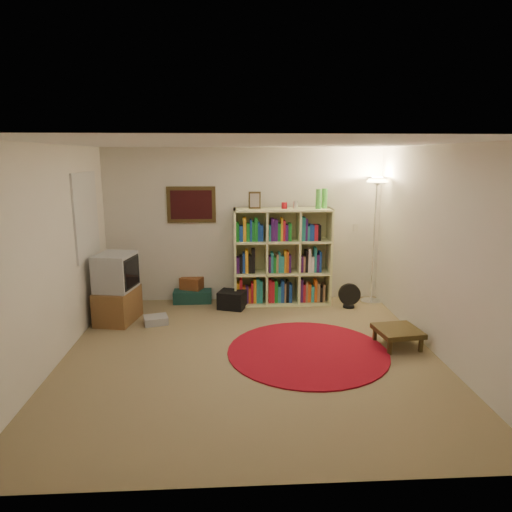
{
  "coord_description": "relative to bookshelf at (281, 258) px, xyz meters",
  "views": [
    {
      "loc": [
        -0.22,
        -5.15,
        2.36
      ],
      "look_at": [
        0.1,
        0.6,
        1.1
      ],
      "focal_mm": 32.0,
      "sensor_mm": 36.0,
      "label": 1
    }
  ],
  "objects": [
    {
      "name": "room",
      "position": [
        -0.63,
        -1.95,
        0.51
      ],
      "size": [
        4.54,
        4.54,
        2.54
      ],
      "color": "olive",
      "rests_on": "ground"
    },
    {
      "name": "bookshelf",
      "position": [
        0.0,
        0.0,
        0.0
      ],
      "size": [
        1.55,
        0.44,
        1.86
      ],
      "rotation": [
        0.0,
        0.0,
        -0.0
      ],
      "color": "#FAFFAA",
      "rests_on": "ground"
    },
    {
      "name": "floor_lamp",
      "position": [
        1.5,
        -0.06,
        0.95
      ],
      "size": [
        0.45,
        0.45,
        2.05
      ],
      "rotation": [
        0.0,
        0.0,
        -0.15
      ],
      "color": "white",
      "rests_on": "ground"
    },
    {
      "name": "floor_fan",
      "position": [
        1.06,
        -0.32,
        -0.55
      ],
      "size": [
        0.35,
        0.2,
        0.4
      ],
      "rotation": [
        0.0,
        0.0,
        -0.08
      ],
      "color": "black",
      "rests_on": "ground"
    },
    {
      "name": "tv_stand",
      "position": [
        -2.45,
        -0.72,
        -0.27
      ],
      "size": [
        0.6,
        0.77,
        1.01
      ],
      "rotation": [
        0.0,
        0.0,
        -0.19
      ],
      "color": "brown",
      "rests_on": "ground"
    },
    {
      "name": "dvd_box",
      "position": [
        -1.9,
        -0.86,
        -0.7
      ],
      "size": [
        0.39,
        0.35,
        0.11
      ],
      "rotation": [
        0.0,
        0.0,
        0.27
      ],
      "color": "#AAAAAF",
      "rests_on": "ground"
    },
    {
      "name": "suitcase",
      "position": [
        -1.44,
        0.16,
        -0.65
      ],
      "size": [
        0.63,
        0.41,
        0.2
      ],
      "rotation": [
        0.0,
        0.0,
        0.01
      ],
      "color": "#153B34",
      "rests_on": "ground"
    },
    {
      "name": "wicker_basket",
      "position": [
        -1.46,
        0.21,
        -0.45
      ],
      "size": [
        0.41,
        0.35,
        0.2
      ],
      "rotation": [
        0.0,
        0.0,
        -0.36
      ],
      "color": "brown",
      "rests_on": "suitcase"
    },
    {
      "name": "duffel_bag",
      "position": [
        -0.79,
        -0.23,
        -0.61
      ],
      "size": [
        0.49,
        0.45,
        0.28
      ],
      "rotation": [
        0.0,
        0.0,
        -0.33
      ],
      "color": "black",
      "rests_on": "ground"
    },
    {
      "name": "paper_towel",
      "position": [
        -0.76,
        0.08,
        -0.63
      ],
      "size": [
        0.14,
        0.14,
        0.24
      ],
      "rotation": [
        0.0,
        0.0,
        -0.24
      ],
      "color": "white",
      "rests_on": "ground"
    },
    {
      "name": "red_rug",
      "position": [
        0.13,
        -1.96,
        -0.74
      ],
      "size": [
        1.98,
        1.98,
        0.02
      ],
      "color": "maroon",
      "rests_on": "ground"
    },
    {
      "name": "side_table",
      "position": [
        1.29,
        -1.84,
        -0.55
      ],
      "size": [
        0.58,
        0.58,
        0.24
      ],
      "rotation": [
        0.0,
        0.0,
        0.13
      ],
      "color": "#392B14",
      "rests_on": "ground"
    }
  ]
}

